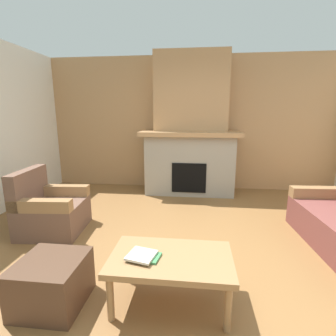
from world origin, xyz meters
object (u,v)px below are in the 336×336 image
(armchair, at_px, (50,210))
(ottoman, at_px, (52,282))
(coffee_table, at_px, (171,262))
(fireplace, at_px, (190,134))

(armchair, distance_m, ottoman, 1.50)
(armchair, height_order, coffee_table, armchair)
(fireplace, bearing_deg, ottoman, -107.58)
(fireplace, height_order, armchair, fireplace)
(fireplace, relative_size, armchair, 3.18)
(fireplace, distance_m, coffee_table, 3.24)
(fireplace, distance_m, armchair, 2.83)
(armchair, height_order, ottoman, armchair)
(coffee_table, height_order, ottoman, coffee_table)
(fireplace, height_order, coffee_table, fireplace)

